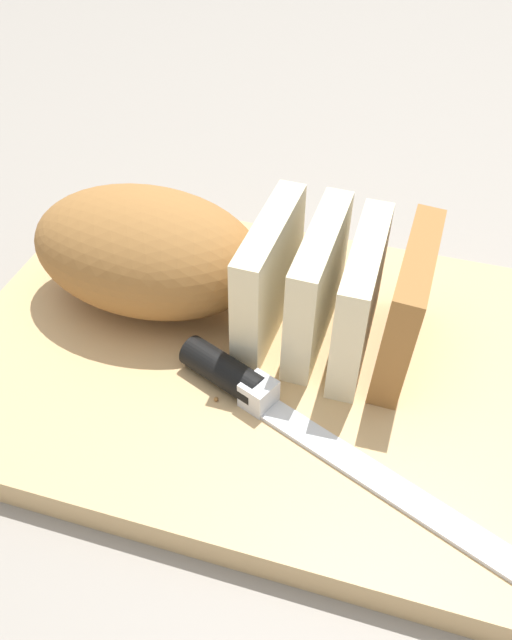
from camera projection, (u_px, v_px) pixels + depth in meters
name	position (u px, v px, depth m)	size (l,w,h in m)	color
ground_plane	(256.00, 371.00, 0.53)	(3.00, 3.00, 0.00)	gray
cutting_board	(256.00, 361.00, 0.52)	(0.44, 0.32, 0.02)	tan
bread_loaf	(203.00, 263.00, 0.52)	(0.30, 0.12, 0.09)	#996633
bread_knife	(263.00, 398.00, 0.47)	(0.26, 0.13, 0.02)	silver
crumb_near_knife	(243.00, 382.00, 0.49)	(0.01, 0.01, 0.01)	#996633
crumb_near_loaf	(257.00, 325.00, 0.53)	(0.00, 0.00, 0.00)	#996633
crumb_stray_left	(216.00, 399.00, 0.48)	(0.00, 0.00, 0.00)	#996633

